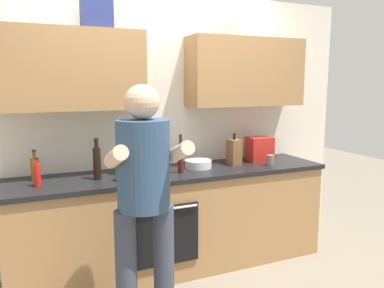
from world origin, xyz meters
name	(u,v)px	position (x,y,z in m)	size (l,w,h in m)	color
ground_plane	(175,266)	(0.00, 0.00, 0.00)	(12.00, 12.00, 0.00)	#756B5B
back_wall_unit	(163,102)	(0.00, 0.27, 1.50)	(4.00, 0.38, 2.50)	silver
counter	(175,220)	(0.00, 0.00, 0.45)	(2.84, 0.67, 0.90)	#A37547
person_standing	(144,191)	(-0.51, -0.78, 0.98)	(0.49, 0.45, 1.66)	#383D4C
bottle_syrup	(35,169)	(-1.13, 0.14, 1.00)	(0.06, 0.06, 0.25)	#8C4C14
bottle_hotsauce	(37,174)	(-1.12, -0.06, 0.99)	(0.05, 0.05, 0.22)	red
bottle_vinegar	(128,164)	(-0.46, -0.19, 1.04)	(0.07, 0.07, 0.31)	brown
bottle_soda	(117,165)	(-0.49, 0.08, 0.98)	(0.07, 0.07, 0.21)	#198C33
bottle_soy	(97,162)	(-0.67, -0.02, 1.04)	(0.06, 0.06, 0.34)	black
bottle_wine	(181,157)	(0.03, -0.08, 1.04)	(0.05, 0.05, 0.34)	#471419
cup_stoneware	(270,160)	(0.92, -0.14, 0.95)	(0.07, 0.07, 0.10)	slate
mixing_bowl	(198,164)	(0.25, 0.04, 0.94)	(0.24, 0.24, 0.07)	silver
knife_block	(234,152)	(0.63, 0.04, 1.02)	(0.10, 0.14, 0.30)	brown
grocery_bag_crisps	(259,149)	(0.95, 0.09, 1.02)	(0.24, 0.19, 0.24)	red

